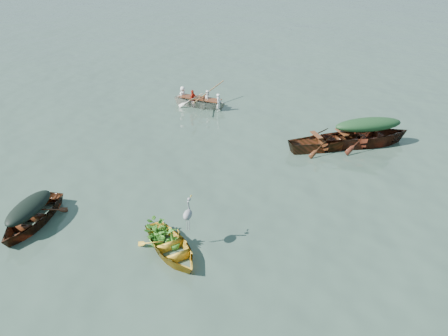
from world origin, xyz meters
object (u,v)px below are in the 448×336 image
(green_tarp_boat, at_px, (365,145))
(heron, at_px, (188,219))
(dark_covered_boat, at_px, (33,225))
(open_wooden_boat, at_px, (327,149))
(yellow_dinghy, at_px, (171,253))
(rowed_boat, at_px, (201,107))

(green_tarp_boat, bearing_deg, heron, 122.66)
(dark_covered_boat, relative_size, open_wooden_boat, 0.77)
(yellow_dinghy, xyz_separation_m, dark_covered_boat, (-4.37, 0.25, 0.00))
(yellow_dinghy, bearing_deg, green_tarp_boat, 12.91)
(dark_covered_boat, distance_m, heron, 4.80)
(yellow_dinghy, height_order, heron, heron)
(yellow_dinghy, bearing_deg, open_wooden_boat, 18.74)
(dark_covered_boat, distance_m, green_tarp_boat, 12.64)
(rowed_boat, bearing_deg, open_wooden_boat, -108.04)
(dark_covered_boat, bearing_deg, green_tarp_boat, 38.48)
(yellow_dinghy, bearing_deg, heron, 5.19)
(dark_covered_boat, distance_m, rowed_boat, 11.29)
(green_tarp_boat, height_order, open_wooden_boat, green_tarp_boat)
(yellow_dinghy, relative_size, green_tarp_boat, 0.58)
(green_tarp_boat, bearing_deg, open_wooden_boat, 90.00)
(green_tarp_boat, distance_m, rowed_boat, 8.39)
(green_tarp_boat, distance_m, open_wooden_boat, 1.64)
(yellow_dinghy, xyz_separation_m, green_tarp_boat, (5.19, 8.52, 0.00))
(green_tarp_boat, relative_size, open_wooden_boat, 1.13)
(open_wooden_boat, bearing_deg, rowed_boat, 31.25)
(dark_covered_boat, relative_size, green_tarp_boat, 0.68)
(dark_covered_boat, xyz_separation_m, open_wooden_boat, (8.09, 7.54, 0.00))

